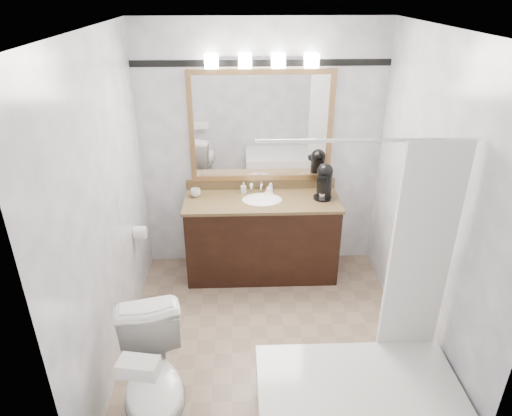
# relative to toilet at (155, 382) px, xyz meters

# --- Properties ---
(room) EXTENTS (2.42, 2.62, 2.52)m
(room) POSITION_rel_toilet_xyz_m (0.79, 0.82, 0.85)
(room) COLOR gray
(room) RESTS_ON ground
(vanity) EXTENTS (1.53, 0.58, 0.97)m
(vanity) POSITION_rel_toilet_xyz_m (0.79, 1.84, 0.04)
(vanity) COLOR black
(vanity) RESTS_ON ground
(mirror) EXTENTS (1.40, 0.04, 1.10)m
(mirror) POSITION_rel_toilet_xyz_m (0.79, 2.10, 1.10)
(mirror) COLOR #A67A4B
(mirror) RESTS_ON room
(vanity_light_bar) EXTENTS (1.02, 0.14, 0.12)m
(vanity_light_bar) POSITION_rel_toilet_xyz_m (0.79, 2.05, 1.74)
(vanity_light_bar) COLOR silver
(vanity_light_bar) RESTS_ON room
(accent_stripe) EXTENTS (2.40, 0.01, 0.06)m
(accent_stripe) POSITION_rel_toilet_xyz_m (0.79, 2.11, 1.70)
(accent_stripe) COLOR black
(accent_stripe) RESTS_ON room
(bathtub) EXTENTS (1.30, 0.75, 1.96)m
(bathtub) POSITION_rel_toilet_xyz_m (1.35, -0.08, -0.12)
(bathtub) COLOR white
(bathtub) RESTS_ON ground
(tp_roll) EXTENTS (0.11, 0.12, 0.12)m
(tp_roll) POSITION_rel_toilet_xyz_m (-0.35, 1.48, 0.30)
(tp_roll) COLOR white
(tp_roll) RESTS_ON room
(toilet) EXTENTS (0.61, 0.86, 0.79)m
(toilet) POSITION_rel_toilet_xyz_m (0.00, 0.00, 0.00)
(toilet) COLOR white
(toilet) RESTS_ON ground
(tissue_box) EXTENTS (0.24, 0.16, 0.09)m
(tissue_box) POSITION_rel_toilet_xyz_m (0.00, -0.30, 0.44)
(tissue_box) COLOR white
(tissue_box) RESTS_ON toilet
(coffee_maker) EXTENTS (0.19, 0.22, 0.34)m
(coffee_maker) POSITION_rel_toilet_xyz_m (1.41, 1.88, 0.63)
(coffee_maker) COLOR black
(coffee_maker) RESTS_ON vanity
(cup_left) EXTENTS (0.11, 0.11, 0.08)m
(cup_left) POSITION_rel_toilet_xyz_m (0.14, 1.93, 0.49)
(cup_left) COLOR white
(cup_left) RESTS_ON vanity
(soap_bottle_a) EXTENTS (0.06, 0.06, 0.11)m
(soap_bottle_a) POSITION_rel_toilet_xyz_m (0.62, 2.00, 0.51)
(soap_bottle_a) COLOR white
(soap_bottle_a) RESTS_ON vanity
(soap_bottle_b) EXTENTS (0.09, 0.09, 0.09)m
(soap_bottle_b) POSITION_rel_toilet_xyz_m (0.88, 2.00, 0.50)
(soap_bottle_b) COLOR white
(soap_bottle_b) RESTS_ON vanity
(soap_bar) EXTENTS (0.09, 0.07, 0.02)m
(soap_bar) POSITION_rel_toilet_xyz_m (0.87, 1.95, 0.46)
(soap_bar) COLOR beige
(soap_bar) RESTS_ON vanity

